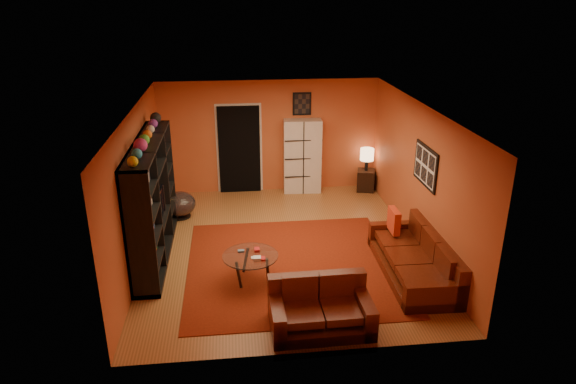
{
  "coord_description": "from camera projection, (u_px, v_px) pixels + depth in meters",
  "views": [
    {
      "loc": [
        -0.85,
        -8.45,
        4.45
      ],
      "look_at": [
        0.11,
        0.1,
        1.06
      ],
      "focal_mm": 32.0,
      "sensor_mm": 36.0,
      "label": 1
    }
  ],
  "objects": [
    {
      "name": "wall_art_back",
      "position": [
        302.0,
        104.0,
        11.61
      ],
      "size": [
        0.42,
        0.03,
        0.52
      ],
      "primitive_type": "cube",
      "color": "black",
      "rests_on": "wall_back"
    },
    {
      "name": "floor",
      "position": [
        283.0,
        247.0,
        9.53
      ],
      "size": [
        6.0,
        6.0,
        0.0
      ],
      "primitive_type": "plane",
      "color": "brown",
      "rests_on": "ground"
    },
    {
      "name": "doorway",
      "position": [
        239.0,
        150.0,
        11.82
      ],
      "size": [
        0.95,
        0.1,
        2.04
      ],
      "primitive_type": "cube",
      "color": "black",
      "rests_on": "floor"
    },
    {
      "name": "rug",
      "position": [
        293.0,
        265.0,
        8.89
      ],
      "size": [
        3.6,
        3.6,
        0.01
      ],
      "primitive_type": "cube",
      "color": "#5D170A",
      "rests_on": "floor"
    },
    {
      "name": "loveseat",
      "position": [
        320.0,
        308.0,
        7.22
      ],
      "size": [
        1.43,
        0.88,
        0.85
      ],
      "rotation": [
        0.0,
        0.0,
        1.59
      ],
      "color": "#451309",
      "rests_on": "rug"
    },
    {
      "name": "storage_cabinet",
      "position": [
        302.0,
        156.0,
        11.88
      ],
      "size": [
        0.88,
        0.43,
        1.72
      ],
      "primitive_type": "cube",
      "rotation": [
        0.0,
        0.0,
        -0.06
      ],
      "color": "silver",
      "rests_on": "floor"
    },
    {
      "name": "throw_pillow",
      "position": [
        394.0,
        221.0,
        9.12
      ],
      "size": [
        0.12,
        0.42,
        0.42
      ],
      "primitive_type": "cube",
      "color": "red",
      "rests_on": "sofa"
    },
    {
      "name": "tv",
      "position": [
        155.0,
        206.0,
        8.89
      ],
      "size": [
        0.85,
        0.11,
        0.49
      ],
      "primitive_type": "imported",
      "rotation": [
        0.0,
        0.0,
        1.57
      ],
      "color": "black",
      "rests_on": "entertainment_unit"
    },
    {
      "name": "wall_left",
      "position": [
        138.0,
        187.0,
        8.8
      ],
      "size": [
        0.0,
        6.0,
        6.0
      ],
      "primitive_type": "plane",
      "rotation": [
        1.57,
        0.0,
        1.57
      ],
      "color": "#B94E28",
      "rests_on": "floor"
    },
    {
      "name": "side_table",
      "position": [
        366.0,
        180.0,
        12.15
      ],
      "size": [
        0.49,
        0.49,
        0.5
      ],
      "primitive_type": "cube",
      "rotation": [
        0.0,
        0.0,
        -0.25
      ],
      "color": "black",
      "rests_on": "floor"
    },
    {
      "name": "sofa",
      "position": [
        418.0,
        259.0,
        8.53
      ],
      "size": [
        0.99,
        2.32,
        0.85
      ],
      "rotation": [
        0.0,
        0.0,
        -0.02
      ],
      "color": "#451309",
      "rests_on": "rug"
    },
    {
      "name": "bowl_chair",
      "position": [
        180.0,
        204.0,
        10.69
      ],
      "size": [
        0.67,
        0.67,
        0.55
      ],
      "color": "black",
      "rests_on": "floor"
    },
    {
      "name": "ceiling",
      "position": [
        282.0,
        109.0,
        8.58
      ],
      "size": [
        6.0,
        6.0,
        0.0
      ],
      "primitive_type": "plane",
      "rotation": [
        3.14,
        0.0,
        0.0
      ],
      "color": "white",
      "rests_on": "wall_back"
    },
    {
      "name": "coffee_table",
      "position": [
        250.0,
        258.0,
        8.29
      ],
      "size": [
        0.91,
        0.91,
        0.45
      ],
      "rotation": [
        0.0,
        0.0,
        -0.27
      ],
      "color": "silver",
      "rests_on": "floor"
    },
    {
      "name": "wall_front",
      "position": [
        307.0,
        266.0,
        6.28
      ],
      "size": [
        6.0,
        0.0,
        6.0
      ],
      "primitive_type": "plane",
      "rotation": [
        -1.57,
        0.0,
        0.0
      ],
      "color": "#B94E28",
      "rests_on": "floor"
    },
    {
      "name": "table_lamp",
      "position": [
        367.0,
        155.0,
        11.92
      ],
      "size": [
        0.32,
        0.32,
        0.53
      ],
      "color": "black",
      "rests_on": "side_table"
    },
    {
      "name": "wall_back",
      "position": [
        269.0,
        137.0,
        11.83
      ],
      "size": [
        6.0,
        0.0,
        6.0
      ],
      "primitive_type": "plane",
      "rotation": [
        1.57,
        0.0,
        0.0
      ],
      "color": "#B94E28",
      "rests_on": "floor"
    },
    {
      "name": "wall_right",
      "position": [
        419.0,
        176.0,
        9.31
      ],
      "size": [
        0.0,
        6.0,
        6.0
      ],
      "primitive_type": "plane",
      "rotation": [
        1.57,
        0.0,
        -1.57
      ],
      "color": "#B94E28",
      "rests_on": "floor"
    },
    {
      "name": "wall_art_right",
      "position": [
        426.0,
        166.0,
        8.92
      ],
      "size": [
        0.03,
        1.0,
        0.7
      ],
      "primitive_type": "cube",
      "color": "black",
      "rests_on": "wall_right"
    },
    {
      "name": "entertainment_unit",
      "position": [
        152.0,
        200.0,
        8.91
      ],
      "size": [
        0.45,
        3.0,
        2.1
      ],
      "primitive_type": "cube",
      "color": "black",
      "rests_on": "floor"
    }
  ]
}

